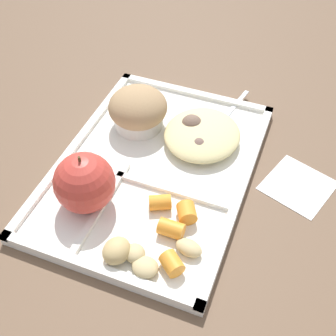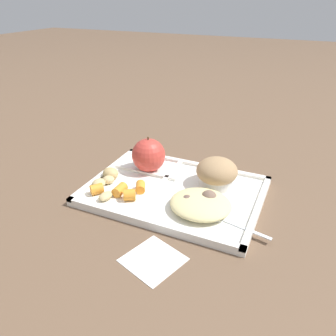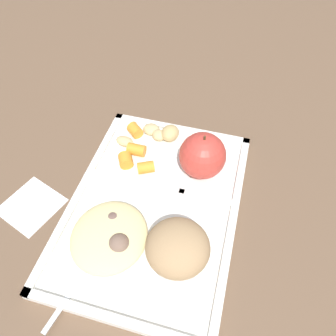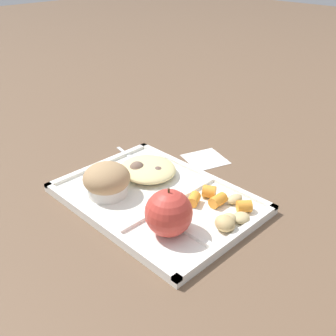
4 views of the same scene
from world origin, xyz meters
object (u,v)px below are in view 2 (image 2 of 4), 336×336
Objects in this scene: green_apple at (149,155)px; bran_muffin at (217,173)px; plastic_fork at (226,221)px; lunch_tray at (174,191)px.

bran_muffin is (0.18, 0.00, -0.01)m from green_apple.
plastic_fork is at bearing -28.33° from green_apple.
bran_muffin is at bearing 115.12° from plastic_fork.
green_apple is 0.27m from plastic_fork.
bran_muffin is at bearing 36.94° from lunch_tray.
plastic_fork is at bearing -25.37° from lunch_tray.
bran_muffin is at bearing 0.00° from green_apple.
green_apple reaches higher than lunch_tray.
lunch_tray is 0.12m from green_apple.
bran_muffin is 0.62× the size of plastic_fork.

